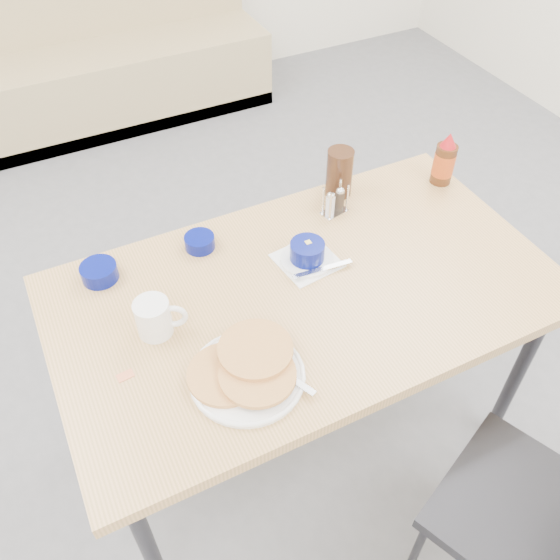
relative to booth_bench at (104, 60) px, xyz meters
name	(u,v)px	position (x,y,z in m)	size (l,w,h in m)	color
ground	(334,488)	(0.00, -2.78, -0.35)	(6.00, 6.00, 0.00)	slate
booth_bench	(104,60)	(0.00, 0.00, 0.00)	(1.90, 0.56, 1.22)	tan
dining_table	(306,304)	(0.00, -2.53, 0.35)	(1.40, 0.80, 0.76)	tan
pancake_plate	(247,371)	(-0.27, -2.73, 0.43)	(0.28, 0.28, 0.05)	white
coffee_mug	(155,317)	(-0.42, -2.49, 0.46)	(0.13, 0.09, 0.10)	white
grits_setting	(307,254)	(0.05, -2.44, 0.44)	(0.20, 0.18, 0.07)	white
creamer_bowl	(99,272)	(-0.50, -2.24, 0.43)	(0.10, 0.10, 0.05)	#040D63
butter_bowl	(200,242)	(-0.20, -2.24, 0.43)	(0.09, 0.09, 0.04)	#040D63
amber_tumbler	(339,173)	(0.30, -2.19, 0.49)	(0.09, 0.09, 0.16)	#371F11
condiment_caddy	(335,203)	(0.24, -2.28, 0.45)	(0.09, 0.07, 0.10)	silver
syrup_bottle	(444,161)	(0.64, -2.29, 0.49)	(0.07, 0.07, 0.18)	#47230F
sugar_wrapper	(125,376)	(-0.53, -2.60, 0.41)	(0.04, 0.03, 0.00)	#E6794C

